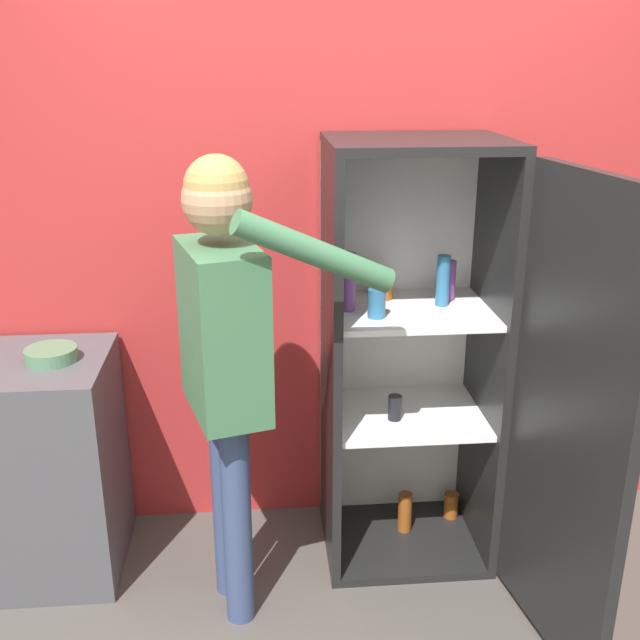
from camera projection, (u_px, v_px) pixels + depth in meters
wall_back at (347, 246)px, 3.20m from camera, size 7.00×0.06×2.55m
refrigerator at (440, 368)px, 2.95m from camera, size 0.83×1.24×1.76m
person at (226, 336)px, 2.59m from camera, size 0.75×0.54×1.75m
counter at (24, 467)px, 3.04m from camera, size 0.74×0.58×0.93m
bowl at (51, 355)px, 2.88m from camera, size 0.20×0.20×0.05m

